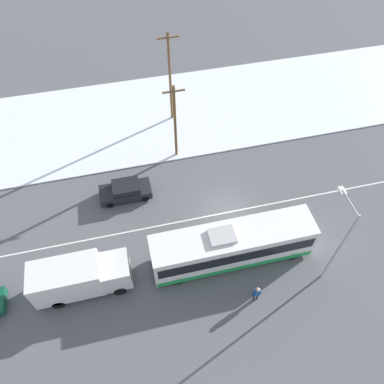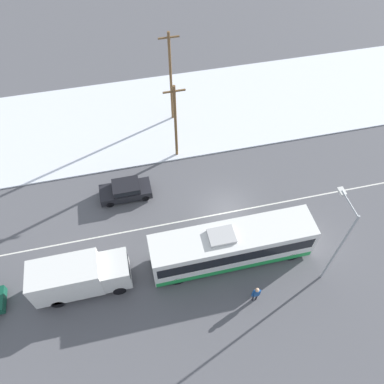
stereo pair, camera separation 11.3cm
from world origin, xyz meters
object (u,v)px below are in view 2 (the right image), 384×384
object	(u,v)px
streetlamp	(339,237)
box_truck	(78,276)
city_bus	(232,246)
utility_pole_snowlot	(171,78)
utility_pole_roadside	(176,122)
sedan_car	(126,190)
pedestrian_at_stop	(256,293)

from	to	relation	value
streetlamp	box_truck	bearing A→B (deg)	171.14
city_bus	box_truck	distance (m)	10.77
city_bus	utility_pole_snowlot	world-z (taller)	utility_pole_snowlot
utility_pole_roadside	sedan_car	bearing A→B (deg)	-143.65
streetlamp	utility_pole_snowlot	distance (m)	20.06
box_truck	utility_pole_roadside	xyz separation A→B (m)	(8.98, 11.11, 2.29)
utility_pole_roadside	utility_pole_snowlot	distance (m)	5.11
pedestrian_at_stop	utility_pole_roadside	distance (m)	15.18
sedan_car	pedestrian_at_stop	bearing A→B (deg)	124.43
pedestrian_at_stop	utility_pole_roadside	xyz separation A→B (m)	(-2.49, 14.69, 2.91)
sedan_car	streetlamp	size ratio (longest dim) A/B	0.54
pedestrian_at_stop	utility_pole_roadside	bearing A→B (deg)	99.63
streetlamp	utility_pole_roadside	size ratio (longest dim) A/B	1.03
sedan_car	utility_pole_snowlot	distance (m)	11.10
city_bus	streetlamp	xyz separation A→B (m)	(5.96, -2.57, 3.18)
pedestrian_at_stop	box_truck	bearing A→B (deg)	162.70
city_bus	pedestrian_at_stop	xyz separation A→B (m)	(0.70, -3.53, -0.62)
streetlamp	utility_pole_snowlot	xyz separation A→B (m)	(-7.15, 18.74, -0.12)
sedan_car	streetlamp	distance (m)	16.74
streetlamp	city_bus	bearing A→B (deg)	156.68
city_bus	utility_pole_roadside	xyz separation A→B (m)	(-1.79, 11.15, 2.29)
box_truck	utility_pole_snowlot	bearing A→B (deg)	59.30
sedan_car	utility_pole_roadside	distance (m)	7.01
pedestrian_at_stop	utility_pole_snowlot	world-z (taller)	utility_pole_snowlot
city_bus	utility_pole_snowlot	bearing A→B (deg)	94.23
streetlamp	utility_pole_snowlot	bearing A→B (deg)	110.89
box_truck	pedestrian_at_stop	xyz separation A→B (m)	(11.47, -3.57, -0.62)
city_bus	box_truck	world-z (taller)	city_bus
sedan_car	utility_pole_snowlot	bearing A→B (deg)	-122.84
city_bus	utility_pole_snowlot	size ratio (longest dim) A/B	1.27
box_truck	utility_pole_snowlot	size ratio (longest dim) A/B	0.71
box_truck	utility_pole_roadside	bearing A→B (deg)	51.05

